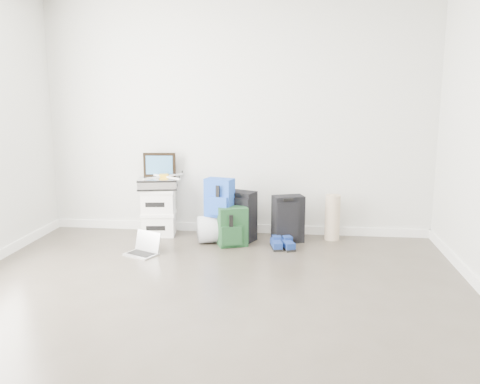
# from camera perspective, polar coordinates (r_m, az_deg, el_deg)

# --- Properties ---
(ground) EXTENTS (5.00, 5.00, 0.00)m
(ground) POSITION_cam_1_polar(r_m,az_deg,el_deg) (3.80, -4.95, -14.54)
(ground) COLOR #3D362C
(ground) RESTS_ON ground
(room_envelope) EXTENTS (4.52, 5.02, 2.71)m
(room_envelope) POSITION_cam_1_polar(r_m,az_deg,el_deg) (3.45, -5.37, 12.36)
(room_envelope) COLOR silver
(room_envelope) RESTS_ON ground
(boxes_stack) EXTENTS (0.42, 0.36, 0.55)m
(boxes_stack) POSITION_cam_1_polar(r_m,az_deg,el_deg) (6.00, -9.12, -2.22)
(boxes_stack) COLOR white
(boxes_stack) RESTS_ON ground
(briefcase) EXTENTS (0.49, 0.40, 0.13)m
(briefcase) POSITION_cam_1_polar(r_m,az_deg,el_deg) (5.94, -9.22, 0.94)
(briefcase) COLOR #B2B2B7
(briefcase) RESTS_ON boxes_stack
(painting) EXTENTS (0.38, 0.06, 0.28)m
(painting) POSITION_cam_1_polar(r_m,az_deg,el_deg) (6.00, -9.03, 3.03)
(painting) COLOR black
(painting) RESTS_ON briefcase
(drone) EXTENTS (0.46, 0.46, 0.05)m
(drone) POSITION_cam_1_polar(r_m,az_deg,el_deg) (5.88, -8.55, 1.74)
(drone) COLOR gold
(drone) RESTS_ON briefcase
(duffel_bag) EXTENTS (0.56, 0.44, 0.30)m
(duffel_bag) POSITION_cam_1_polar(r_m,az_deg,el_deg) (5.69, -2.26, -4.15)
(duffel_bag) COLOR gray
(duffel_bag) RESTS_ON ground
(blue_backpack) EXTENTS (0.34, 0.29, 0.42)m
(blue_backpack) POSITION_cam_1_polar(r_m,az_deg,el_deg) (5.58, -2.34, -0.72)
(blue_backpack) COLOR #1A31AB
(blue_backpack) RESTS_ON duffel_bag
(large_suitcase) EXTENTS (0.42, 0.35, 0.56)m
(large_suitcase) POSITION_cam_1_polar(r_m,az_deg,el_deg) (5.72, -0.12, -2.69)
(large_suitcase) COLOR black
(large_suitcase) RESTS_ON ground
(green_backpack) EXTENTS (0.35, 0.31, 0.43)m
(green_backpack) POSITION_cam_1_polar(r_m,az_deg,el_deg) (5.52, -0.85, -4.00)
(green_backpack) COLOR #12331D
(green_backpack) RESTS_ON ground
(carry_on) EXTENTS (0.38, 0.31, 0.53)m
(carry_on) POSITION_cam_1_polar(r_m,az_deg,el_deg) (5.68, 5.40, -3.04)
(carry_on) COLOR black
(carry_on) RESTS_ON ground
(shoes) EXTENTS (0.29, 0.28, 0.09)m
(shoes) POSITION_cam_1_polar(r_m,az_deg,el_deg) (5.49, 4.71, -5.91)
(shoes) COLOR black
(shoes) RESTS_ON ground
(rolled_rug) EXTENTS (0.17, 0.17, 0.52)m
(rolled_rug) POSITION_cam_1_polar(r_m,az_deg,el_deg) (5.84, 10.34, -2.82)
(rolled_rug) COLOR tan
(rolled_rug) RESTS_ON ground
(laptop) EXTENTS (0.39, 0.35, 0.23)m
(laptop) POSITION_cam_1_polar(r_m,az_deg,el_deg) (5.38, -10.74, -6.28)
(laptop) COLOR silver
(laptop) RESTS_ON ground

